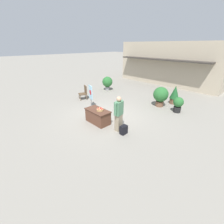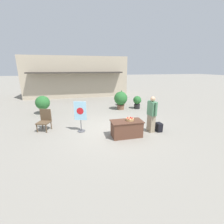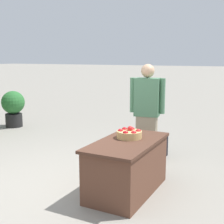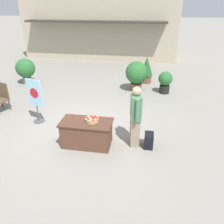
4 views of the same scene
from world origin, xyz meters
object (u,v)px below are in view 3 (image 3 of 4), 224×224
person_visitor (147,113)px  potted_plant_far_right (13,107)px  display_table (127,166)px  backpack (157,145)px  apple_basket (129,134)px

person_visitor → potted_plant_far_right: bearing=-113.5°
display_table → person_visitor: size_ratio=0.81×
backpack → person_visitor: bearing=170.5°
display_table → apple_basket: size_ratio=4.00×
person_visitor → potted_plant_far_right: (1.01, 4.14, -0.34)m
display_table → potted_plant_far_right: bearing=62.1°
apple_basket → person_visitor: (1.15, 0.18, 0.10)m
apple_basket → potted_plant_far_right: size_ratio=0.37×
display_table → backpack: (1.70, 0.16, -0.15)m
display_table → person_visitor: person_visitor is taller
person_visitor → backpack: 0.78m
person_visitor → potted_plant_far_right: person_visitor is taller
display_table → apple_basket: 0.45m
person_visitor → display_table: bearing=-0.0°
apple_basket → person_visitor: 1.16m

